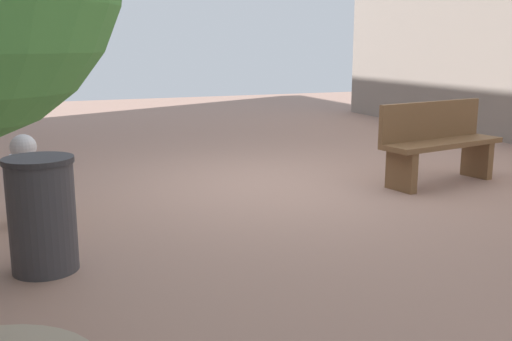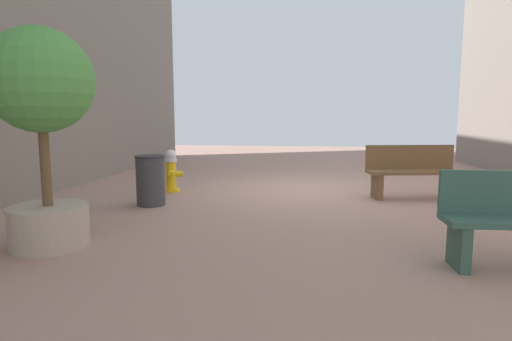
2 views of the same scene
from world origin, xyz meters
name	(u,v)px [view 1 (image 1 of 2)]	position (x,y,z in m)	size (l,w,h in m)	color
ground_plane	(270,185)	(0.00, 0.00, 0.00)	(23.40, 23.40, 0.00)	#9E7A6B
fire_hydrant	(27,180)	(2.63, 0.56, 0.41)	(0.41, 0.43, 0.83)	gold
bench_near	(438,141)	(-1.88, 0.59, 0.49)	(1.67, 0.73, 0.95)	brown
trash_bin	(42,215)	(2.55, 1.82, 0.42)	(0.49, 0.49, 0.83)	#38383D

